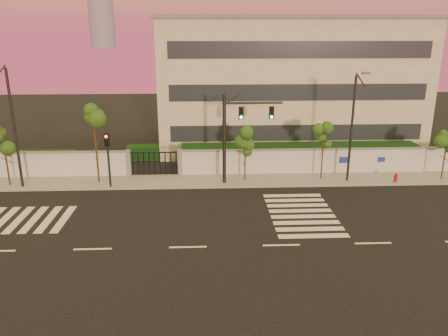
# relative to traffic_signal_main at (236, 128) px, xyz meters

# --- Properties ---
(ground) EXTENTS (120.00, 120.00, 0.00)m
(ground) POSITION_rel_traffic_signal_main_xyz_m (-3.23, -9.84, -4.27)
(ground) COLOR black
(ground) RESTS_ON ground
(sidewalk) EXTENTS (60.00, 3.00, 0.15)m
(sidewalk) POSITION_rel_traffic_signal_main_xyz_m (-3.23, 0.66, -4.20)
(sidewalk) COLOR gray
(sidewalk) RESTS_ON ground
(perimeter_wall) EXTENTS (60.00, 0.36, 2.20)m
(perimeter_wall) POSITION_rel_traffic_signal_main_xyz_m (-3.13, 2.16, -3.20)
(perimeter_wall) COLOR silver
(perimeter_wall) RESTS_ON ground
(hedge_row) EXTENTS (41.00, 4.25, 1.80)m
(hedge_row) POSITION_rel_traffic_signal_main_xyz_m (-2.07, 4.90, -3.45)
(hedge_row) COLOR black
(hedge_row) RESTS_ON ground
(institutional_building) EXTENTS (24.40, 12.40, 12.25)m
(institutional_building) POSITION_rel_traffic_signal_main_xyz_m (5.77, 12.14, 1.88)
(institutional_building) COLOR #B9B39D
(institutional_building) RESTS_ON ground
(road_markings) EXTENTS (57.00, 7.62, 0.02)m
(road_markings) POSITION_rel_traffic_signal_main_xyz_m (-4.81, -6.08, -4.26)
(road_markings) COLOR silver
(road_markings) RESTS_ON ground
(street_tree_b) EXTENTS (1.61, 1.28, 4.56)m
(street_tree_b) POSITION_rel_traffic_signal_main_xyz_m (-16.64, 0.23, -0.91)
(street_tree_b) COLOR #382314
(street_tree_b) RESTS_ON ground
(street_tree_c) EXTENTS (1.57, 1.25, 5.99)m
(street_tree_c) POSITION_rel_traffic_signal_main_xyz_m (-10.25, 0.67, 0.13)
(street_tree_c) COLOR #382314
(street_tree_c) RESTS_ON ground
(street_tree_d) EXTENTS (1.34, 1.07, 4.23)m
(street_tree_d) POSITION_rel_traffic_signal_main_xyz_m (0.76, 0.59, -1.16)
(street_tree_d) COLOR #382314
(street_tree_d) RESTS_ON ground
(street_tree_e) EXTENTS (1.32, 1.05, 4.60)m
(street_tree_e) POSITION_rel_traffic_signal_main_xyz_m (6.63, 0.66, -0.89)
(street_tree_e) COLOR #382314
(street_tree_e) RESTS_ON ground
(street_tree_f) EXTENTS (1.39, 1.11, 3.98)m
(street_tree_f) POSITION_rel_traffic_signal_main_xyz_m (15.82, 0.12, -1.34)
(street_tree_f) COLOR #382314
(street_tree_f) RESTS_ON ground
(traffic_signal_main) EXTENTS (4.27, 0.40, 6.76)m
(traffic_signal_main) POSITION_rel_traffic_signal_main_xyz_m (0.00, 0.00, 0.00)
(traffic_signal_main) COLOR black
(traffic_signal_main) RESTS_ON ground
(traffic_signal_secondary) EXTENTS (0.33, 0.33, 4.21)m
(traffic_signal_secondary) POSITION_rel_traffic_signal_main_xyz_m (-9.17, -0.52, -1.60)
(traffic_signal_secondary) COLOR black
(traffic_signal_secondary) RESTS_ON ground
(streetlight_west) EXTENTS (0.54, 2.17, 9.04)m
(streetlight_west) POSITION_rel_traffic_signal_main_xyz_m (-15.59, -0.36, 0.61)
(streetlight_west) COLOR black
(streetlight_west) RESTS_ON ground
(streetlight_east) EXTENTS (0.50, 2.01, 8.36)m
(streetlight_east) POSITION_rel_traffic_signal_main_xyz_m (8.49, -0.06, 0.25)
(streetlight_east) COLOR black
(streetlight_east) RESTS_ON ground
(fire_hydrant) EXTENTS (0.32, 0.31, 0.82)m
(fire_hydrant) POSITION_rel_traffic_signal_main_xyz_m (12.00, -0.40, -3.86)
(fire_hydrant) COLOR #AC0B1C
(fire_hydrant) RESTS_ON ground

